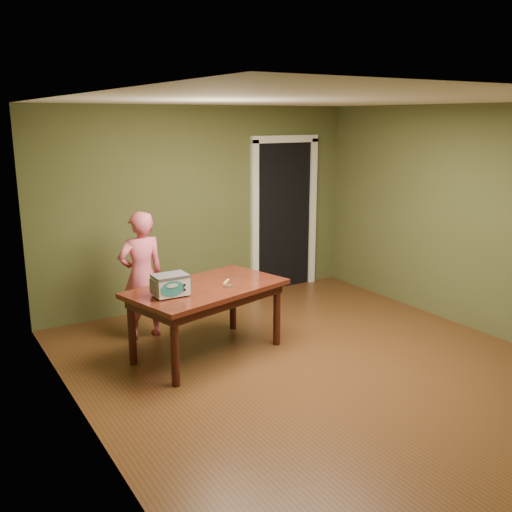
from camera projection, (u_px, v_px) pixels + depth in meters
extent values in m
plane|color=#582F19|center=(315.00, 366.00, 5.75)|extent=(5.00, 5.00, 0.00)
cube|color=#49522B|center=(202.00, 206.00, 7.51)|extent=(4.50, 0.02, 2.60)
cube|color=#49522B|center=(81.00, 273.00, 4.30)|extent=(0.02, 5.00, 2.60)
cube|color=#49522B|center=(473.00, 219.00, 6.59)|extent=(0.02, 5.00, 2.60)
cube|color=white|center=(322.00, 100.00, 5.14)|extent=(4.50, 5.00, 0.02)
cube|color=black|center=(272.00, 214.00, 8.48)|extent=(0.90, 0.60, 2.10)
cube|color=black|center=(284.00, 217.00, 8.22)|extent=(0.90, 0.02, 2.10)
cube|color=white|center=(255.00, 220.00, 7.96)|extent=(0.10, 0.06, 2.20)
cube|color=white|center=(312.00, 214.00, 8.46)|extent=(0.10, 0.06, 2.20)
cube|color=white|center=(285.00, 139.00, 7.95)|extent=(1.10, 0.06, 0.10)
cube|color=#37150C|center=(207.00, 288.00, 5.89)|extent=(1.77, 1.27, 0.05)
cube|color=black|center=(207.00, 295.00, 5.91)|extent=(1.63, 1.12, 0.10)
cylinder|color=black|center=(175.00, 351.00, 5.26)|extent=(0.08, 0.08, 0.70)
cylinder|color=black|center=(132.00, 332.00, 5.73)|extent=(0.08, 0.08, 0.70)
cylinder|color=black|center=(277.00, 314.00, 6.23)|extent=(0.08, 0.08, 0.70)
cylinder|color=black|center=(233.00, 300.00, 6.70)|extent=(0.08, 0.08, 0.70)
cylinder|color=#4C4F54|center=(161.00, 300.00, 5.42)|extent=(0.02, 0.02, 0.01)
cylinder|color=#4C4F54|center=(155.00, 295.00, 5.57)|extent=(0.02, 0.02, 0.01)
cylinder|color=#4C4F54|center=(187.00, 295.00, 5.56)|extent=(0.02, 0.02, 0.01)
cylinder|color=#4C4F54|center=(180.00, 291.00, 5.70)|extent=(0.02, 0.02, 0.01)
cube|color=white|center=(170.00, 285.00, 5.54)|extent=(0.32, 0.23, 0.18)
cube|color=#4C4F54|center=(170.00, 276.00, 5.52)|extent=(0.33, 0.24, 0.03)
cube|color=#4C4F54|center=(154.00, 288.00, 5.46)|extent=(0.02, 0.21, 0.14)
cube|color=#4C4F54|center=(186.00, 283.00, 5.62)|extent=(0.02, 0.21, 0.14)
ellipsoid|color=teal|center=(173.00, 289.00, 5.43)|extent=(0.24, 0.01, 0.15)
cylinder|color=black|center=(184.00, 285.00, 5.48)|extent=(0.02, 0.01, 0.02)
cylinder|color=black|center=(185.00, 290.00, 5.49)|extent=(0.02, 0.01, 0.02)
cylinder|color=silver|center=(229.00, 286.00, 5.85)|extent=(0.10, 0.10, 0.02)
cylinder|color=#452817|center=(229.00, 285.00, 5.85)|extent=(0.09, 0.09, 0.01)
cube|color=tan|center=(226.00, 281.00, 6.03)|extent=(0.14, 0.15, 0.01)
imported|color=#D85972|center=(142.00, 276.00, 6.36)|extent=(0.54, 0.37, 1.45)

